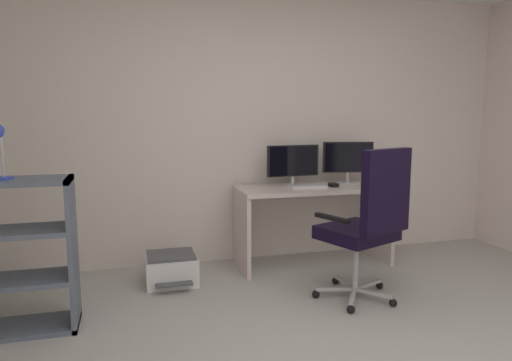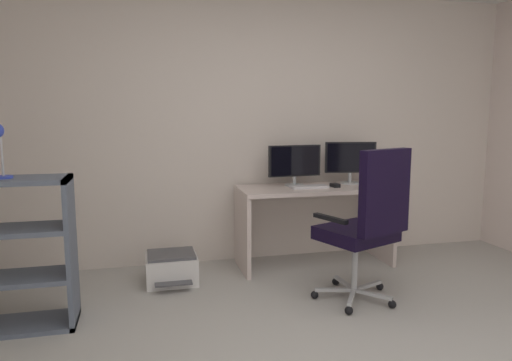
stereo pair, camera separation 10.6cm
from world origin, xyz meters
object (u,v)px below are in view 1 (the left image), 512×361
desk (313,208)px  keyboard (308,187)px  monitor_main (293,162)px  office_chair (368,219)px  printer (171,269)px  computer_mouse (333,185)px  monitor_secondary (348,159)px

desk → keyboard: keyboard is taller
monitor_main → keyboard: monitor_main is taller
keyboard → office_chair: size_ratio=0.29×
keyboard → printer: size_ratio=0.76×
computer_mouse → monitor_secondary: bearing=31.5°
computer_mouse → office_chair: size_ratio=0.09×
monitor_secondary → office_chair: bearing=-108.3°
monitor_main → office_chair: bearing=-78.8°
monitor_main → printer: bearing=-167.0°
monitor_secondary → computer_mouse: bearing=-143.1°
monitor_secondary → computer_mouse: (-0.22, -0.17, -0.22)m
desk → computer_mouse: computer_mouse is taller
monitor_main → monitor_secondary: bearing=0.0°
monitor_secondary → keyboard: 0.55m
monitor_main → printer: monitor_main is taller
keyboard → office_chair: (0.12, -0.90, -0.11)m
monitor_main → computer_mouse: bearing=-26.8°
computer_mouse → keyboard: bearing=172.1°
keyboard → printer: keyboard is taller
office_chair → keyboard: bearing=97.8°
monitor_secondary → keyboard: monitor_secondary is taller
monitor_secondary → keyboard: size_ratio=1.41×
computer_mouse → printer: (-1.49, -0.10, -0.63)m
computer_mouse → office_chair: 0.90m
office_chair → printer: size_ratio=2.60×
computer_mouse → printer: computer_mouse is taller
monitor_main → office_chair: (0.21, -1.05, -0.32)m
monitor_main → monitor_secondary: size_ratio=1.05×
desk → monitor_main: 0.46m
desk → monitor_main: size_ratio=2.78×
keyboard → office_chair: bearing=-83.9°
monitor_secondary → printer: monitor_secondary is taller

